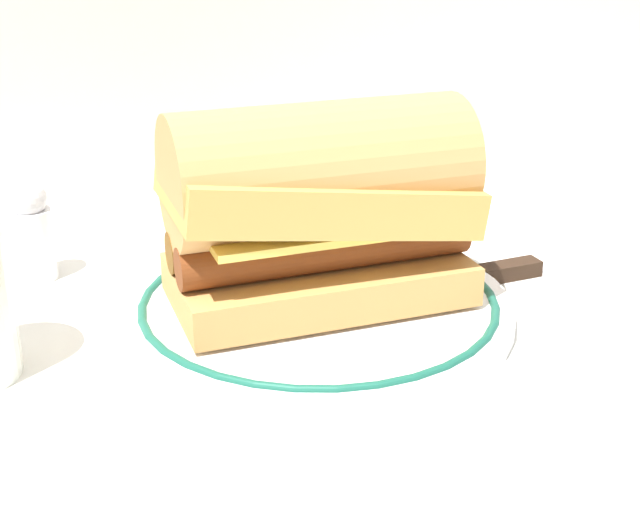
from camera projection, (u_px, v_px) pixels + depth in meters
name	position (u px, v px, depth m)	size (l,w,h in m)	color
ground_plane	(346.00, 310.00, 0.61)	(1.50, 1.50, 0.00)	silver
plate	(320.00, 307.00, 0.60)	(0.26, 0.26, 0.01)	white
sausage_sandwich	(320.00, 204.00, 0.57)	(0.21, 0.13, 0.13)	tan
salt_shaker	(31.00, 231.00, 0.65)	(0.03, 0.03, 0.08)	white
butter_knife	(538.00, 267.00, 0.67)	(0.14, 0.03, 0.01)	silver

